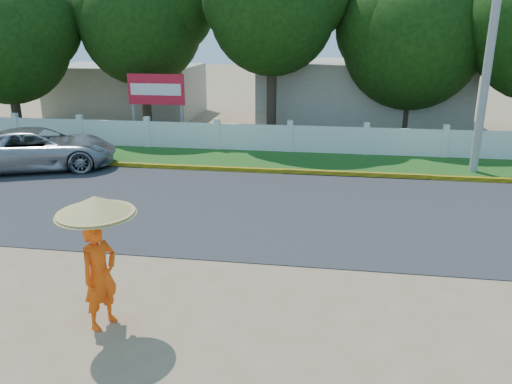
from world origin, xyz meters
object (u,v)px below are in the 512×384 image
vehicle (39,149)px  monk_with_parasol (98,243)px  billboard (156,93)px  utility_pole (490,51)px

vehicle → monk_with_parasol: 11.22m
monk_with_parasol → billboard: 14.48m
monk_with_parasol → billboard: bearing=105.5°
utility_pole → billboard: (-12.54, 3.04, -1.98)m
vehicle → monk_with_parasol: monk_with_parasol is taller
monk_with_parasol → billboard: billboard is taller
monk_with_parasol → billboard: size_ratio=0.79×
vehicle → utility_pole: bearing=-104.3°
monk_with_parasol → utility_pole: bearing=51.5°
utility_pole → monk_with_parasol: utility_pole is taller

